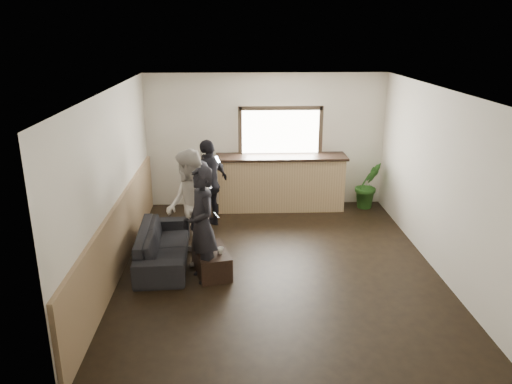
{
  "coord_description": "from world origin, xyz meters",
  "views": [
    {
      "loc": [
        -0.64,
        -7.28,
        3.65
      ],
      "look_at": [
        -0.32,
        0.4,
        1.12
      ],
      "focal_mm": 35.0,
      "sensor_mm": 36.0,
      "label": 1
    }
  ],
  "objects_px": {
    "cup_a": "(205,245)",
    "person_d": "(209,184)",
    "sofa": "(163,245)",
    "person_a": "(202,225)",
    "potted_plant": "(368,185)",
    "coffee_table": "(212,261)",
    "bar_counter": "(281,179)",
    "person_b": "(189,208)",
    "person_c": "(198,203)",
    "cup_b": "(220,251)"
  },
  "relations": [
    {
      "from": "bar_counter",
      "to": "person_a",
      "type": "distance_m",
      "value": 3.43
    },
    {
      "from": "cup_a",
      "to": "person_a",
      "type": "distance_m",
      "value": 0.55
    },
    {
      "from": "person_a",
      "to": "person_c",
      "type": "relative_size",
      "value": 1.15
    },
    {
      "from": "coffee_table",
      "to": "person_c",
      "type": "distance_m",
      "value": 1.27
    },
    {
      "from": "coffee_table",
      "to": "person_a",
      "type": "relative_size",
      "value": 0.49
    },
    {
      "from": "sofa",
      "to": "cup_a",
      "type": "relative_size",
      "value": 17.32
    },
    {
      "from": "potted_plant",
      "to": "bar_counter",
      "type": "bearing_deg",
      "value": 178.58
    },
    {
      "from": "bar_counter",
      "to": "coffee_table",
      "type": "bearing_deg",
      "value": -114.69
    },
    {
      "from": "sofa",
      "to": "coffee_table",
      "type": "relative_size",
      "value": 2.31
    },
    {
      "from": "sofa",
      "to": "coffee_table",
      "type": "distance_m",
      "value": 0.91
    },
    {
      "from": "person_b",
      "to": "person_c",
      "type": "bearing_deg",
      "value": 159.65
    },
    {
      "from": "bar_counter",
      "to": "person_d",
      "type": "distance_m",
      "value": 1.74
    },
    {
      "from": "person_c",
      "to": "person_b",
      "type": "bearing_deg",
      "value": 13.03
    },
    {
      "from": "sofa",
      "to": "bar_counter",
      "type": "bearing_deg",
      "value": -43.56
    },
    {
      "from": "cup_b",
      "to": "person_c",
      "type": "xyz_separation_m",
      "value": [
        -0.41,
        1.23,
        0.34
      ]
    },
    {
      "from": "person_d",
      "to": "cup_a",
      "type": "bearing_deg",
      "value": 37.6
    },
    {
      "from": "person_b",
      "to": "person_c",
      "type": "relative_size",
      "value": 1.22
    },
    {
      "from": "bar_counter",
      "to": "potted_plant",
      "type": "bearing_deg",
      "value": -1.42
    },
    {
      "from": "cup_a",
      "to": "cup_b",
      "type": "distance_m",
      "value": 0.34
    },
    {
      "from": "sofa",
      "to": "potted_plant",
      "type": "distance_m",
      "value": 4.68
    },
    {
      "from": "bar_counter",
      "to": "coffee_table",
      "type": "distance_m",
      "value": 3.23
    },
    {
      "from": "potted_plant",
      "to": "cup_b",
      "type": "bearing_deg",
      "value": -135.55
    },
    {
      "from": "cup_a",
      "to": "person_c",
      "type": "relative_size",
      "value": 0.07
    },
    {
      "from": "coffee_table",
      "to": "cup_a",
      "type": "xyz_separation_m",
      "value": [
        -0.1,
        0.12,
        0.24
      ]
    },
    {
      "from": "bar_counter",
      "to": "cup_a",
      "type": "distance_m",
      "value": 3.15
    },
    {
      "from": "cup_a",
      "to": "person_a",
      "type": "height_order",
      "value": "person_a"
    },
    {
      "from": "cup_a",
      "to": "bar_counter",
      "type": "bearing_deg",
      "value": 62.76
    },
    {
      "from": "sofa",
      "to": "person_a",
      "type": "distance_m",
      "value": 1.1
    },
    {
      "from": "sofa",
      "to": "coffee_table",
      "type": "xyz_separation_m",
      "value": [
        0.8,
        -0.43,
        -0.1
      ]
    },
    {
      "from": "potted_plant",
      "to": "person_a",
      "type": "height_order",
      "value": "person_a"
    },
    {
      "from": "cup_a",
      "to": "person_d",
      "type": "relative_size",
      "value": 0.07
    },
    {
      "from": "cup_a",
      "to": "person_c",
      "type": "xyz_separation_m",
      "value": [
        -0.17,
        0.99,
        0.34
      ]
    },
    {
      "from": "bar_counter",
      "to": "person_b",
      "type": "relative_size",
      "value": 1.44
    },
    {
      "from": "potted_plant",
      "to": "person_a",
      "type": "relative_size",
      "value": 0.57
    },
    {
      "from": "sofa",
      "to": "person_a",
      "type": "xyz_separation_m",
      "value": [
        0.69,
        -0.62,
        0.59
      ]
    },
    {
      "from": "cup_a",
      "to": "person_a",
      "type": "xyz_separation_m",
      "value": [
        -0.01,
        -0.31,
        0.46
      ]
    },
    {
      "from": "cup_a",
      "to": "person_d",
      "type": "bearing_deg",
      "value": 90.32
    },
    {
      "from": "person_a",
      "to": "person_d",
      "type": "relative_size",
      "value": 1.04
    },
    {
      "from": "cup_b",
      "to": "potted_plant",
      "type": "height_order",
      "value": "potted_plant"
    },
    {
      "from": "cup_b",
      "to": "potted_plant",
      "type": "relative_size",
      "value": 0.1
    },
    {
      "from": "person_d",
      "to": "person_c",
      "type": "bearing_deg",
      "value": 26.85
    },
    {
      "from": "sofa",
      "to": "coffee_table",
      "type": "height_order",
      "value": "sofa"
    },
    {
      "from": "coffee_table",
      "to": "person_c",
      "type": "bearing_deg",
      "value": 103.64
    },
    {
      "from": "cup_a",
      "to": "person_c",
      "type": "distance_m",
      "value": 1.06
    },
    {
      "from": "person_b",
      "to": "person_d",
      "type": "bearing_deg",
      "value": 157.65
    },
    {
      "from": "person_b",
      "to": "person_d",
      "type": "distance_m",
      "value": 1.56
    },
    {
      "from": "cup_b",
      "to": "bar_counter",
      "type": "bearing_deg",
      "value": 68.5
    },
    {
      "from": "sofa",
      "to": "potted_plant",
      "type": "xyz_separation_m",
      "value": [
        3.99,
        2.43,
        0.21
      ]
    },
    {
      "from": "cup_a",
      "to": "cup_b",
      "type": "bearing_deg",
      "value": -44.75
    },
    {
      "from": "sofa",
      "to": "person_c",
      "type": "relative_size",
      "value": 1.29
    }
  ]
}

